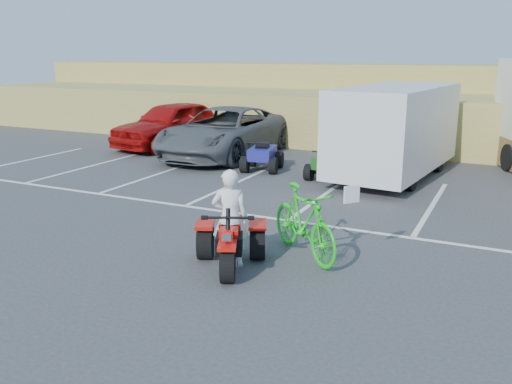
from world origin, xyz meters
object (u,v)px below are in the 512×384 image
at_px(red_car, 172,124).
at_px(grey_pickup, 224,132).
at_px(green_dirt_bike, 304,222).
at_px(cargo_trailer, 395,129).
at_px(quad_atv_green, 327,178).
at_px(quad_atv_blue, 262,170).
at_px(red_trike_atv, 230,268).
at_px(rider, 230,218).

bearing_deg(red_car, grey_pickup, -6.68).
bearing_deg(green_dirt_bike, cargo_trailer, 39.41).
relative_size(cargo_trailer, quad_atv_green, 4.28).
bearing_deg(quad_atv_blue, grey_pickup, 131.13).
bearing_deg(red_trike_atv, quad_atv_green, 70.55).
relative_size(green_dirt_bike, cargo_trailer, 0.36).
distance_m(green_dirt_bike, grey_pickup, 10.18).
xyz_separation_m(green_dirt_bike, red_car, (-8.99, 9.00, 0.24)).
height_order(rider, cargo_trailer, cargo_trailer).
relative_size(grey_pickup, quad_atv_green, 4.47).
xyz_separation_m(red_trike_atv, quad_atv_blue, (-2.93, 7.56, 0.00)).
height_order(red_trike_atv, quad_atv_blue, red_trike_atv).
bearing_deg(red_car, cargo_trailer, -0.05).
bearing_deg(rider, green_dirt_bike, -160.91).
relative_size(green_dirt_bike, red_car, 0.41).
bearing_deg(cargo_trailer, quad_atv_green, -140.20).
relative_size(red_trike_atv, grey_pickup, 0.27).
bearing_deg(quad_atv_green, red_car, 158.12).
height_order(red_car, cargo_trailer, cargo_trailer).
relative_size(rider, green_dirt_bike, 0.79).
xyz_separation_m(green_dirt_bike, quad_atv_green, (-1.63, 6.24, -0.65)).
bearing_deg(green_dirt_bike, grey_pickup, 76.88).
bearing_deg(quad_atv_blue, red_car, 140.97).
height_order(rider, quad_atv_blue, rider).
xyz_separation_m(green_dirt_bike, grey_pickup, (-6.13, 8.13, 0.21)).
bearing_deg(grey_pickup, cargo_trailer, -7.58).
distance_m(red_car, cargo_trailer, 9.21).
distance_m(grey_pickup, quad_atv_blue, 2.95).
bearing_deg(rider, red_car, -76.14).
height_order(grey_pickup, quad_atv_blue, grey_pickup).
height_order(rider, quad_atv_green, rider).
relative_size(rider, cargo_trailer, 0.29).
xyz_separation_m(red_trike_atv, rider, (-0.06, 0.14, 0.86)).
bearing_deg(grey_pickup, green_dirt_bike, -53.36).
relative_size(rider, quad_atv_blue, 1.14).
bearing_deg(red_car, red_trike_atv, -41.07).
distance_m(quad_atv_blue, quad_atv_green, 2.24).
distance_m(cargo_trailer, quad_atv_green, 2.48).
bearing_deg(quad_atv_green, green_dirt_bike, -76.69).
bearing_deg(red_car, rider, -40.91).
distance_m(red_trike_atv, cargo_trailer, 8.62).
bearing_deg(rider, cargo_trailer, -122.09).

